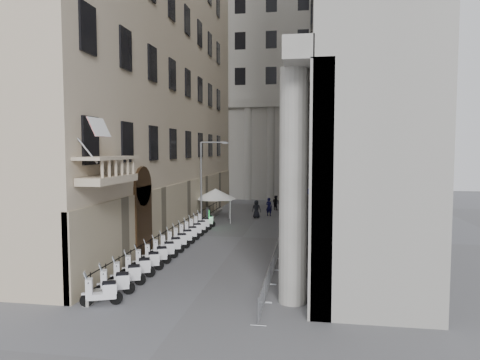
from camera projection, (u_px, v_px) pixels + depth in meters
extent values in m
cube|color=#C0AE93|center=(157.00, 22.00, 34.90)|extent=(5.00, 36.00, 34.00)
cube|color=#ACABA3|center=(274.00, 89.00, 59.46)|extent=(22.00, 10.00, 30.00)
cylinder|color=white|center=(201.00, 212.00, 37.85)|extent=(0.06, 0.06, 2.04)
cylinder|color=white|center=(230.00, 213.00, 37.44)|extent=(0.06, 0.06, 2.04)
cylinder|color=white|center=(208.00, 208.00, 40.41)|extent=(0.06, 0.06, 2.04)
cylinder|color=white|center=(235.00, 209.00, 39.99)|extent=(0.06, 0.06, 2.04)
cube|color=silver|center=(218.00, 199.00, 38.85)|extent=(2.78, 2.78, 0.11)
cone|color=silver|center=(218.00, 194.00, 38.81)|extent=(3.71, 3.71, 0.93)
cylinder|color=gray|center=(201.00, 185.00, 35.93)|extent=(0.16, 0.16, 7.19)
cylinder|color=gray|center=(214.00, 142.00, 35.53)|extent=(2.16, 0.18, 0.12)
cube|color=gray|center=(225.00, 143.00, 35.41)|extent=(0.45, 0.21, 0.13)
cube|color=black|center=(207.00, 218.00, 35.80)|extent=(0.45, 0.84, 1.70)
cube|color=#19E54C|center=(209.00, 216.00, 35.80)|extent=(0.20, 0.60, 0.94)
imported|color=black|center=(269.00, 207.00, 42.38)|extent=(0.78, 0.66, 1.82)
imported|color=black|center=(276.00, 203.00, 46.59)|extent=(0.97, 0.94, 1.58)
imported|color=black|center=(256.00, 209.00, 41.06)|extent=(0.89, 0.62, 1.74)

